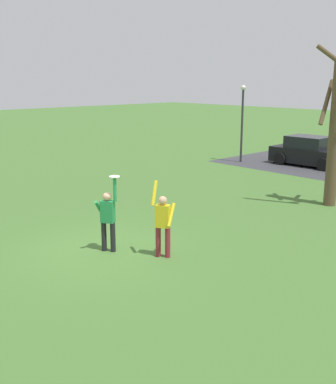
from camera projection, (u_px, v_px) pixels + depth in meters
The scene contains 7 objects.
ground_plane at pixel (102, 250), 12.82m from camera, with size 120.00×120.00×0.00m, color #426B2D.
person_catcher at pixel (108, 216), 12.52m from camera, with size 0.58×0.53×2.08m.
person_defender at pixel (163, 221), 12.12m from camera, with size 0.65×0.62×2.04m.
frisbee_disc at pixel (114, 177), 12.20m from camera, with size 0.27×0.27×0.02m, color white.
parked_car_black at pixel (309, 152), 25.22m from camera, with size 4.15×2.13×1.59m.
bare_tree_tall at pixel (336, 129), 16.74m from camera, with size 1.69×2.00×5.73m.
lamppost_by_lot at pixel (242, 116), 25.87m from camera, with size 0.28×0.28×4.26m.
Camera 1 is at (10.09, -6.90, 4.57)m, focal length 43.65 mm.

